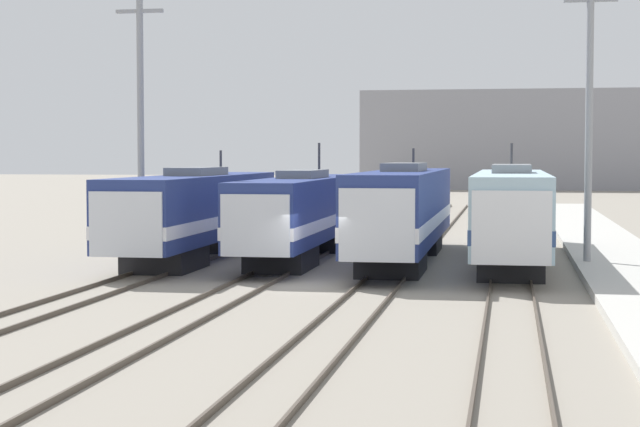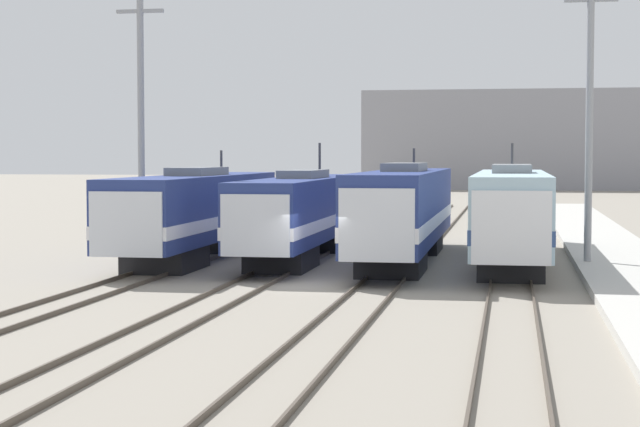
% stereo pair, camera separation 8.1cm
% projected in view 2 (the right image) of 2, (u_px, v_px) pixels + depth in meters
% --- Properties ---
extents(ground_plane, '(400.00, 400.00, 0.00)m').
position_uv_depth(ground_plane, '(316.00, 285.00, 38.03)').
color(ground_plane, gray).
extents(rail_pair_far_left, '(1.51, 120.00, 0.15)m').
position_uv_depth(rail_pair_far_left, '(133.00, 279.00, 39.23)').
color(rail_pair_far_left, '#4C4238').
rests_on(rail_pair_far_left, ground_plane).
extents(rail_pair_center_left, '(1.51, 120.00, 0.15)m').
position_uv_depth(rail_pair_center_left, '(253.00, 282.00, 38.43)').
color(rail_pair_center_left, '#4C4238').
rests_on(rail_pair_center_left, ground_plane).
extents(rail_pair_center_right, '(1.51, 120.00, 0.15)m').
position_uv_depth(rail_pair_center_right, '(379.00, 285.00, 37.62)').
color(rail_pair_center_right, '#4C4238').
rests_on(rail_pair_center_right, ground_plane).
extents(rail_pair_far_right, '(1.51, 120.00, 0.15)m').
position_uv_depth(rail_pair_far_right, '(511.00, 287.00, 36.81)').
color(rail_pair_far_right, '#4C4238').
rests_on(rail_pair_far_right, ground_plane).
extents(locomotive_far_left, '(3.04, 17.98, 4.86)m').
position_uv_depth(locomotive_far_left, '(194.00, 213.00, 46.73)').
color(locomotive_far_left, black).
rests_on(locomotive_far_left, ground_plane).
extents(locomotive_center_left, '(2.83, 18.35, 5.22)m').
position_uv_depth(locomotive_center_left, '(301.00, 214.00, 47.09)').
color(locomotive_center_left, black).
rests_on(locomotive_center_left, ground_plane).
extents(locomotive_center_right, '(2.91, 19.58, 4.95)m').
position_uv_depth(locomotive_center_right, '(404.00, 212.00, 45.83)').
color(locomotive_center_right, black).
rests_on(locomotive_center_right, ground_plane).
extents(locomotive_far_right, '(2.93, 19.19, 5.18)m').
position_uv_depth(locomotive_far_right, '(512.00, 214.00, 44.50)').
color(locomotive_far_right, '#232326').
rests_on(locomotive_far_right, ground_plane).
extents(catenary_tower_left, '(2.13, 0.30, 12.37)m').
position_uv_depth(catenary_tower_left, '(141.00, 114.00, 46.64)').
color(catenary_tower_left, gray).
rests_on(catenary_tower_left, ground_plane).
extents(catenary_tower_right, '(2.13, 0.30, 12.37)m').
position_uv_depth(catenary_tower_right, '(589.00, 111.00, 43.27)').
color(catenary_tower_right, gray).
rests_on(catenary_tower_right, ground_plane).
extents(depot_building, '(38.68, 10.24, 13.24)m').
position_uv_depth(depot_building, '(508.00, 140.00, 144.42)').
color(depot_building, gray).
rests_on(depot_building, ground_plane).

